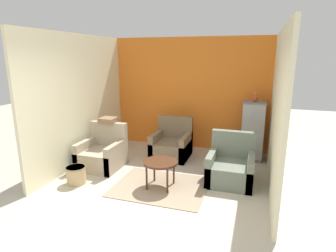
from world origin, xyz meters
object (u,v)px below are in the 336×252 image
(coffee_table, at_px, (160,164))
(wicker_basket, at_px, (76,175))
(armchair_right, at_px, (231,168))
(parrot, at_px, (255,97))
(potted_plant, at_px, (229,143))
(birdcage, at_px, (253,131))
(armchair_middle, at_px, (172,145))
(armchair_left, at_px, (103,154))

(coffee_table, relative_size, wicker_basket, 1.70)
(armchair_right, distance_m, wicker_basket, 2.90)
(parrot, height_order, potted_plant, parrot)
(birdcage, bearing_deg, coffee_table, -127.30)
(armchair_middle, bearing_deg, coffee_table, -80.04)
(coffee_table, relative_size, potted_plant, 0.94)
(armchair_middle, height_order, birdcage, birdcage)
(birdcage, distance_m, potted_plant, 0.61)
(coffee_table, xyz_separation_m, armchair_middle, (-0.28, 1.58, -0.16))
(parrot, relative_size, potted_plant, 0.33)
(armchair_middle, bearing_deg, wicker_basket, -123.41)
(coffee_table, distance_m, parrot, 2.69)
(armchair_middle, relative_size, wicker_basket, 2.50)
(armchair_left, height_order, birdcage, birdcage)
(armchair_right, xyz_separation_m, birdcage, (0.33, 1.36, 0.39))
(armchair_middle, distance_m, parrot, 2.17)
(birdcage, distance_m, wicker_basket, 3.88)
(coffee_table, bearing_deg, parrot, 52.73)
(coffee_table, height_order, armchair_middle, armchair_middle)
(armchair_left, bearing_deg, parrot, 25.68)
(armchair_right, relative_size, parrot, 4.13)
(armchair_middle, distance_m, potted_plant, 1.35)
(armchair_right, relative_size, armchair_middle, 1.00)
(armchair_right, bearing_deg, parrot, 76.38)
(armchair_middle, bearing_deg, armchair_left, -139.50)
(armchair_middle, relative_size, parrot, 4.13)
(armchair_middle, distance_m, wicker_basket, 2.31)
(wicker_basket, bearing_deg, armchair_middle, 56.59)
(coffee_table, bearing_deg, wicker_basket, -167.52)
(coffee_table, xyz_separation_m, wicker_basket, (-1.55, -0.34, -0.27))
(potted_plant, bearing_deg, coffee_table, -116.90)
(coffee_table, distance_m, wicker_basket, 1.61)
(armchair_left, distance_m, wicker_basket, 0.89)
(coffee_table, height_order, birdcage, birdcage)
(armchair_middle, bearing_deg, potted_plant, 17.42)
(armchair_left, distance_m, armchair_right, 2.68)
(armchair_middle, height_order, potted_plant, armchair_middle)
(parrot, bearing_deg, armchair_middle, -167.28)
(potted_plant, relative_size, wicker_basket, 1.81)
(potted_plant, bearing_deg, armchair_right, -82.67)
(armchair_right, bearing_deg, armchair_left, -178.10)
(armchair_right, distance_m, armchair_middle, 1.74)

